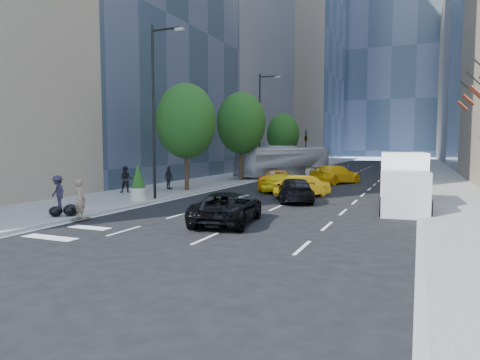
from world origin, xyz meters
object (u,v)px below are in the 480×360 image
at_px(skateboarder, 80,202).
at_px(black_sedan_lincoln, 228,208).
at_px(city_bus, 285,162).
at_px(box_truck, 404,181).
at_px(planter_shrub, 138,183).
at_px(black_sedan_mercedes, 294,190).

xyz_separation_m(skateboarder, black_sedan_lincoln, (6.10, 2.00, -0.19)).
distance_m(city_bus, box_truck, 22.22).
distance_m(black_sedan_lincoln, planter_shrub, 8.28).
xyz_separation_m(black_sedan_lincoln, planter_shrub, (-7.32, 3.84, 0.51)).
bearing_deg(box_truck, planter_shrub, -170.89).
distance_m(black_sedan_mercedes, city_bus, 18.87).
xyz_separation_m(black_sedan_mercedes, box_truck, (5.98, -0.85, 0.79)).
distance_m(skateboarder, planter_shrub, 5.97).
height_order(box_truck, planter_shrub, box_truck).
distance_m(black_sedan_mercedes, planter_shrub, 9.01).
distance_m(box_truck, planter_shrub, 14.37).
bearing_deg(box_truck, black_sedan_lincoln, -137.28).
bearing_deg(planter_shrub, box_truck, 12.92).
height_order(black_sedan_mercedes, box_truck, box_truck).
bearing_deg(city_bus, black_sedan_mercedes, -47.38).
height_order(skateboarder, black_sedan_lincoln, skateboarder).
distance_m(skateboarder, black_sedan_lincoln, 6.42).
bearing_deg(skateboarder, black_sedan_lincoln, -150.36).
bearing_deg(skateboarder, planter_shrub, -66.67).
height_order(city_bus, planter_shrub, city_bus).
distance_m(black_sedan_lincoln, black_sedan_mercedes, 7.93).
bearing_deg(black_sedan_lincoln, black_sedan_mercedes, -103.55).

